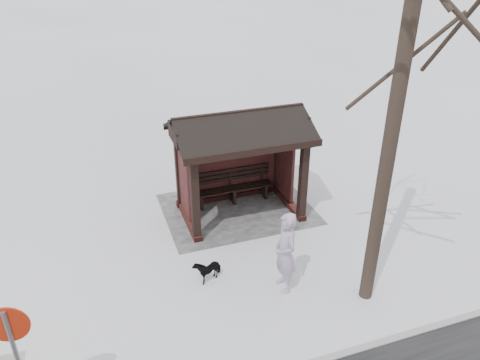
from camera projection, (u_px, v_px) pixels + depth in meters
The scene contains 8 objects.
ground at pixel (240, 213), 13.48m from camera, with size 120.00×120.00×0.00m, color silver.
kerb at pixel (335, 357), 8.89m from camera, with size 120.00×0.15×0.06m, color gray.
trampled_patch at pixel (237, 209), 13.64m from camera, with size 4.20×3.20×0.02m, color gray.
bus_shelter at pixel (238, 141), 12.60m from camera, with size 3.60×2.40×3.09m.
tree_near at pixel (413, 2), 7.53m from camera, with size 3.42×3.42×9.03m.
pedestrian at pixel (285, 253), 10.18m from camera, with size 0.71×0.47×1.94m, color #A596B0.
dog at pixel (207, 269), 10.78m from camera, with size 0.31×0.68×0.57m, color black.
road_sign at pixel (13, 344), 6.88m from camera, with size 0.63×0.14×2.49m.
Camera 1 is at (3.77, 10.83, 7.14)m, focal length 35.00 mm.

